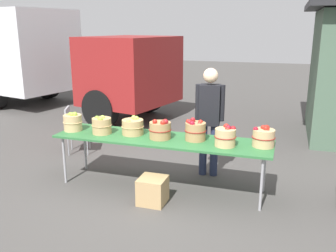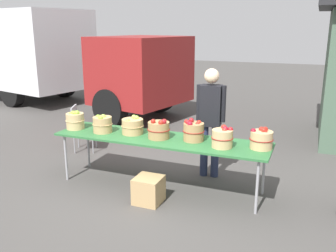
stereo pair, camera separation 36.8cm
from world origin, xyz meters
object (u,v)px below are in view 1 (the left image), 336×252
at_px(vendor_adult, 210,114).
at_px(apple_basket_green_0, 73,122).
at_px(apple_basket_red_1, 195,131).
at_px(apple_basket_red_0, 160,130).
at_px(apple_basket_red_3, 264,137).
at_px(apple_basket_red_2, 225,137).
at_px(box_truck, 30,55).
at_px(folding_chair, 74,126).
at_px(apple_basket_green_1, 102,125).
at_px(apple_basket_green_2, 133,127).
at_px(market_table, 162,140).
at_px(produce_crate, 153,190).

bearing_deg(vendor_adult, apple_basket_green_0, 14.62).
bearing_deg(apple_basket_red_1, apple_basket_red_0, -171.16).
distance_m(apple_basket_red_1, apple_basket_red_3, 0.92).
relative_size(apple_basket_red_1, apple_basket_red_2, 1.06).
xyz_separation_m(box_truck, folding_chair, (3.50, -3.42, -0.98)).
xyz_separation_m(apple_basket_green_1, apple_basket_green_2, (0.45, 0.10, -0.01)).
distance_m(market_table, apple_basket_red_0, 0.16).
height_order(market_table, folding_chair, folding_chair).
height_order(vendor_adult, folding_chair, vendor_adult).
height_order(apple_basket_red_3, produce_crate, apple_basket_red_3).
relative_size(apple_basket_green_0, apple_basket_green_2, 0.89).
relative_size(apple_basket_red_0, produce_crate, 0.91).
height_order(apple_basket_green_2, apple_basket_red_1, apple_basket_red_1).
xyz_separation_m(apple_basket_green_2, produce_crate, (0.51, -0.57, -0.69)).
xyz_separation_m(market_table, vendor_adult, (0.55, 0.67, 0.28)).
bearing_deg(produce_crate, apple_basket_green_1, 154.16).
xyz_separation_m(apple_basket_green_1, folding_chair, (-1.11, 1.01, -0.37)).
relative_size(apple_basket_red_0, apple_basket_red_3, 1.05).
bearing_deg(apple_basket_red_1, apple_basket_green_0, -177.16).
relative_size(apple_basket_green_2, apple_basket_red_0, 1.03).
bearing_deg(apple_basket_red_3, apple_basket_green_0, -178.03).
height_order(vendor_adult, produce_crate, vendor_adult).
bearing_deg(apple_basket_green_0, apple_basket_red_2, -0.92).
bearing_deg(folding_chair, apple_basket_red_0, -138.84).
distance_m(apple_basket_red_0, produce_crate, 0.86).
xyz_separation_m(market_table, apple_basket_green_2, (-0.46, 0.05, 0.15)).
bearing_deg(apple_basket_red_1, produce_crate, -126.75).
height_order(apple_basket_red_1, apple_basket_red_3, apple_basket_red_1).
bearing_deg(apple_basket_red_3, market_table, -177.54).
distance_m(market_table, apple_basket_green_2, 0.49).
distance_m(apple_basket_red_3, produce_crate, 1.63).
xyz_separation_m(apple_basket_red_2, vendor_adult, (-0.37, 0.74, 0.11)).
distance_m(apple_basket_red_3, box_truck, 8.18).
relative_size(apple_basket_green_1, apple_basket_red_1, 0.97).
distance_m(apple_basket_green_0, folding_chair, 1.23).
distance_m(apple_basket_red_1, folding_chair, 2.69).
distance_m(apple_basket_red_3, vendor_adult, 1.05).
xyz_separation_m(apple_basket_red_0, vendor_adult, (0.56, 0.69, 0.12)).
xyz_separation_m(apple_basket_green_2, vendor_adult, (1.01, 0.62, 0.13)).
xyz_separation_m(apple_basket_green_2, apple_basket_red_3, (1.86, 0.01, 0.01)).
relative_size(market_table, apple_basket_green_0, 10.42).
height_order(apple_basket_red_0, box_truck, box_truck).
bearing_deg(folding_chair, apple_basket_green_2, -143.10).
height_order(apple_basket_red_0, folding_chair, apple_basket_red_0).
bearing_deg(apple_basket_green_2, vendor_adult, 31.41).
relative_size(apple_basket_green_0, apple_basket_red_3, 0.97).
height_order(apple_basket_red_1, produce_crate, apple_basket_red_1).
relative_size(apple_basket_red_3, produce_crate, 0.87).
relative_size(market_table, apple_basket_green_2, 9.31).
bearing_deg(folding_chair, apple_basket_red_2, -132.30).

